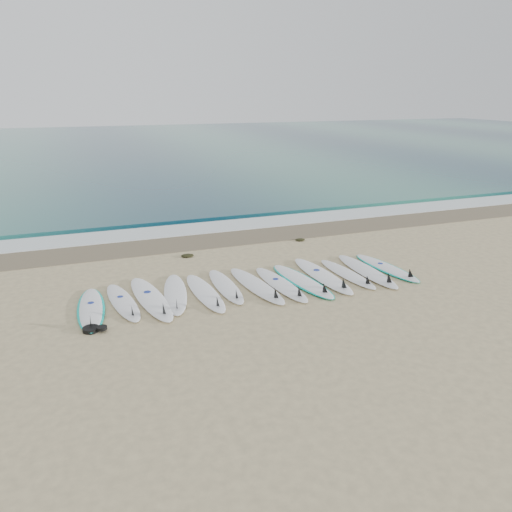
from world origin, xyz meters
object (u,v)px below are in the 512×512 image
object	(u,v)px
surfboard_0	(91,309)
surfboard_6	(257,286)
leash_coil	(93,329)
surfboard_12	(387,268)

from	to	relation	value
surfboard_0	surfboard_6	xyz separation A→B (m)	(3.75, -0.01, 0.01)
surfboard_0	leash_coil	size ratio (longest dim) A/B	5.23
surfboard_0	surfboard_12	distance (m)	7.37
surfboard_12	leash_coil	bearing A→B (deg)	-177.59
surfboard_0	surfboard_12	xyz separation A→B (m)	(7.37, 0.01, 0.00)
surfboard_0	leash_coil	bearing A→B (deg)	-87.45
surfboard_0	surfboard_6	bearing A→B (deg)	2.73
leash_coil	surfboard_0	bearing A→B (deg)	89.65
surfboard_6	leash_coil	size ratio (longest dim) A/B	5.81
surfboard_6	surfboard_12	bearing A→B (deg)	-6.15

